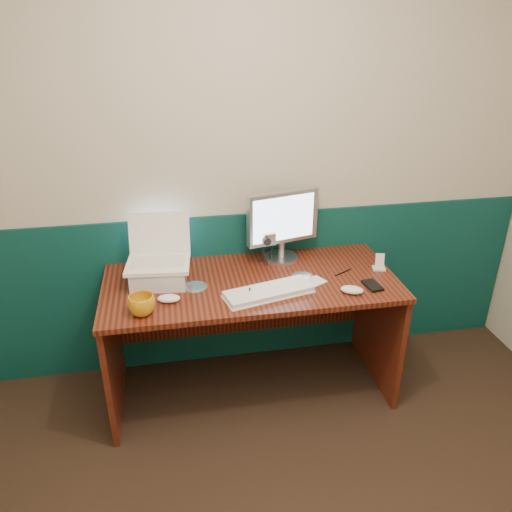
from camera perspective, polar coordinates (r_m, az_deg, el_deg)
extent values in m
cube|color=beige|center=(2.88, -0.79, 9.56)|extent=(3.50, 0.04, 2.50)
cube|color=#083632|center=(3.17, -0.67, -3.64)|extent=(3.48, 0.02, 1.00)
cube|color=#341209|center=(2.93, -0.54, -9.27)|extent=(1.60, 0.70, 0.75)
cube|color=silver|center=(2.74, -11.00, -2.03)|extent=(0.31, 0.27, 0.10)
cube|color=white|center=(2.59, 1.45, -4.16)|extent=(0.48, 0.26, 0.03)
ellipsoid|color=white|center=(2.65, 10.91, -3.81)|extent=(0.14, 0.11, 0.04)
ellipsoid|color=white|center=(2.56, -9.94, -4.80)|extent=(0.12, 0.08, 0.04)
imported|color=orange|center=(2.47, -12.94, -5.47)|extent=(0.16, 0.16, 0.10)
cylinder|color=silver|center=(2.57, -0.73, -4.41)|extent=(0.11, 0.11, 0.02)
cylinder|color=silver|center=(2.69, -6.97, -3.50)|extent=(0.13, 0.13, 0.00)
cylinder|color=silver|center=(2.78, 5.32, -2.32)|extent=(0.12, 0.12, 0.00)
cylinder|color=black|center=(2.85, 9.93, -1.84)|extent=(0.11, 0.07, 0.01)
cube|color=white|center=(2.73, 6.50, -2.98)|extent=(0.17, 0.15, 0.00)
cube|color=white|center=(2.93, 13.86, -1.37)|extent=(0.08, 0.07, 0.01)
cube|color=white|center=(2.91, 13.96, -0.52)|extent=(0.05, 0.03, 0.08)
cube|color=black|center=(2.74, 13.17, -3.30)|extent=(0.09, 0.13, 0.01)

